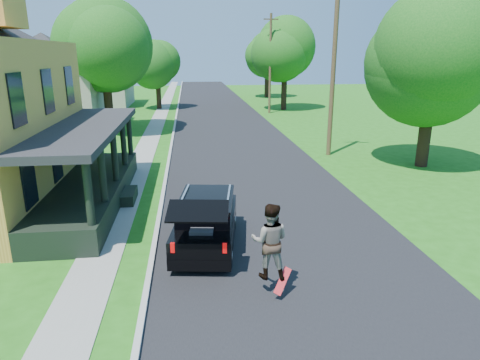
{
  "coord_description": "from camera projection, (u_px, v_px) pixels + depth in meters",
  "views": [
    {
      "loc": [
        -2.84,
        -10.71,
        5.76
      ],
      "look_at": [
        -1.21,
        3.0,
        1.64
      ],
      "focal_mm": 32.0,
      "sensor_mm": 36.0,
      "label": 1
    }
  ],
  "objects": [
    {
      "name": "sidewalk",
      "position": [
        151.0,
        137.0,
        30.56
      ],
      "size": [
        1.3,
        120.0,
        0.03
      ],
      "primitive_type": "cube",
      "color": "gray",
      "rests_on": "ground"
    },
    {
      "name": "skateboarder",
      "position": [
        270.0,
        241.0,
        10.36
      ],
      "size": [
        1.08,
        0.93,
        1.92
      ],
      "rotation": [
        0.0,
        0.0,
        2.9
      ],
      "color": "black",
      "rests_on": "ground"
    },
    {
      "name": "black_suv",
      "position": [
        206.0,
        222.0,
        13.08
      ],
      "size": [
        2.25,
        4.61,
        2.06
      ],
      "rotation": [
        0.0,
        0.0,
        -0.14
      ],
      "color": "black",
      "rests_on": "ground"
    },
    {
      "name": "neighbor_house_mid",
      "position": [
        46.0,
        74.0,
        32.28
      ],
      "size": [
        12.78,
        12.78,
        8.3
      ],
      "color": "#A8A195",
      "rests_on": "ground"
    },
    {
      "name": "skateboard",
      "position": [
        283.0,
        282.0,
        10.4
      ],
      "size": [
        0.52,
        0.48,
        0.56
      ],
      "rotation": [
        0.0,
        0.0,
        -0.32
      ],
      "color": "#AC0E13",
      "rests_on": "ground"
    },
    {
      "name": "utility_pole_far",
      "position": [
        270.0,
        63.0,
        41.24
      ],
      "size": [
        1.45,
        0.3,
        9.32
      ],
      "rotation": [
        0.0,
        0.0,
        0.13
      ],
      "color": "#40311D",
      "rests_on": "ground"
    },
    {
      "name": "tree_right_mid",
      "position": [
        285.0,
        49.0,
        43.38
      ],
      "size": [
        6.34,
        6.08,
        9.19
      ],
      "rotation": [
        0.0,
        0.0,
        0.13
      ],
      "color": "black",
      "rests_on": "ground"
    },
    {
      "name": "tree_right_near",
      "position": [
        434.0,
        48.0,
        21.02
      ],
      "size": [
        7.75,
        7.96,
        9.28
      ],
      "rotation": [
        0.0,
        0.0,
        -0.42
      ],
      "color": "black",
      "rests_on": "ground"
    },
    {
      "name": "utility_pole_near",
      "position": [
        334.0,
        67.0,
        23.71
      ],
      "size": [
        1.61,
        0.48,
        9.72
      ],
      "rotation": [
        0.0,
        0.0,
        -0.23
      ],
      "color": "#40311D",
      "rests_on": "ground"
    },
    {
      "name": "tree_right_far",
      "position": [
        267.0,
        52.0,
        56.02
      ],
      "size": [
        6.1,
        6.26,
        8.68
      ],
      "rotation": [
        0.0,
        0.0,
        -0.25
      ],
      "color": "black",
      "rests_on": "ground"
    },
    {
      "name": "tree_left_far",
      "position": [
        156.0,
        57.0,
        44.2
      ],
      "size": [
        6.59,
        6.4,
        8.19
      ],
      "rotation": [
        0.0,
        0.0,
        0.32
      ],
      "color": "black",
      "rests_on": "ground"
    },
    {
      "name": "ground",
      "position": [
        295.0,
        264.0,
        12.16
      ],
      "size": [
        140.0,
        140.0,
        0.0
      ],
      "primitive_type": "plane",
      "color": "#1F6013",
      "rests_on": "ground"
    },
    {
      "name": "front_walk",
      "position": [
        22.0,
        205.0,
        16.8
      ],
      "size": [
        6.5,
        1.2,
        0.03
      ],
      "primitive_type": "cube",
      "color": "gray",
      "rests_on": "ground"
    },
    {
      "name": "neighbor_house_far",
      "position": [
        91.0,
        67.0,
        47.5
      ],
      "size": [
        12.78,
        12.78,
        8.3
      ],
      "color": "#A8A195",
      "rests_on": "ground"
    },
    {
      "name": "curb",
      "position": [
        173.0,
        136.0,
        30.73
      ],
      "size": [
        0.15,
        120.0,
        0.12
      ],
      "primitive_type": "cube",
      "color": "#A2A29D",
      "rests_on": "ground"
    },
    {
      "name": "street",
      "position": [
        229.0,
        135.0,
        31.19
      ],
      "size": [
        8.0,
        120.0,
        0.02
      ],
      "primitive_type": "cube",
      "color": "black",
      "rests_on": "ground"
    },
    {
      "name": "tree_left_mid",
      "position": [
        103.0,
        44.0,
        30.24
      ],
      "size": [
        7.84,
        7.99,
        9.8
      ],
      "rotation": [
        0.0,
        0.0,
        -0.34
      ],
      "color": "black",
      "rests_on": "ground"
    }
  ]
}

